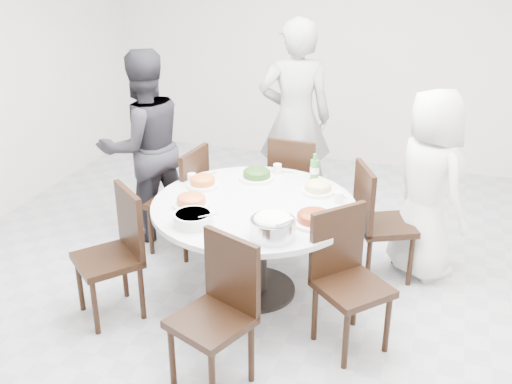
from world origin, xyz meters
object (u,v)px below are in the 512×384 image
(chair_nw, at_px, (177,200))
(diner_middle, at_px, (295,119))
(chair_s, at_px, (211,319))
(diner_right, at_px, (429,185))
(chair_se, at_px, (353,285))
(chair_n, at_px, (297,184))
(beverage_bottle, at_px, (315,168))
(chair_sw, at_px, (107,257))
(rice_bowl, at_px, (273,228))
(diner_left, at_px, (144,146))
(dining_table, at_px, (254,248))
(soup_bowl, at_px, (193,219))
(chair_ne, at_px, (385,223))

(chair_nw, bearing_deg, diner_middle, 151.84)
(chair_s, distance_m, diner_right, 2.12)
(chair_s, bearing_deg, chair_se, 62.98)
(chair_n, relative_size, diner_right, 0.62)
(chair_s, distance_m, chair_se, 0.97)
(chair_se, distance_m, beverage_bottle, 1.15)
(chair_sw, xyz_separation_m, diner_right, (2.09, 1.32, 0.29))
(chair_nw, xyz_separation_m, rice_bowl, (1.11, -0.90, 0.34))
(chair_s, relative_size, diner_left, 0.56)
(chair_n, xyz_separation_m, diner_right, (1.15, -0.36, 0.29))
(diner_middle, bearing_deg, diner_left, 18.97)
(chair_nw, relative_size, chair_s, 1.00)
(dining_table, distance_m, diner_middle, 1.62)
(dining_table, height_order, diner_left, diner_left)
(chair_sw, distance_m, chair_s, 1.07)
(soup_bowl, bearing_deg, chair_sw, -165.46)
(chair_se, relative_size, diner_right, 0.62)
(chair_nw, xyz_separation_m, soup_bowl, (0.55, -0.89, 0.32))
(chair_se, distance_m, rice_bowl, 0.64)
(soup_bowl, bearing_deg, chair_s, -59.26)
(chair_sw, distance_m, diner_left, 1.35)
(dining_table, height_order, chair_se, chair_se)
(chair_n, xyz_separation_m, diner_left, (-1.28, -0.44, 0.37))
(chair_se, bearing_deg, chair_ne, 37.05)
(dining_table, xyz_separation_m, soup_bowl, (-0.29, -0.45, 0.42))
(dining_table, bearing_deg, soup_bowl, -122.37)
(chair_nw, bearing_deg, chair_sw, 3.73)
(chair_n, height_order, chair_nw, same)
(dining_table, distance_m, soup_bowl, 0.68)
(chair_se, bearing_deg, dining_table, 104.40)
(chair_n, xyz_separation_m, chair_se, (0.76, -1.51, 0.00))
(chair_nw, height_order, chair_se, same)
(diner_middle, relative_size, beverage_bottle, 7.93)
(chair_sw, relative_size, diner_right, 0.62)
(chair_nw, xyz_separation_m, diner_left, (-0.39, 0.20, 0.37))
(chair_ne, relative_size, diner_left, 0.56)
(diner_right, distance_m, diner_middle, 1.53)
(chair_n, distance_m, diner_middle, 0.66)
(soup_bowl, height_order, beverage_bottle, beverage_bottle)
(chair_se, relative_size, rice_bowl, 3.20)
(chair_sw, relative_size, beverage_bottle, 3.98)
(chair_nw, height_order, diner_right, diner_right)
(soup_bowl, xyz_separation_m, beverage_bottle, (0.61, 0.98, 0.08))
(chair_nw, xyz_separation_m, diner_middle, (0.75, 1.08, 0.47))
(chair_se, height_order, rice_bowl, chair_se)
(chair_s, xyz_separation_m, diner_left, (-1.30, 1.70, 0.37))
(chair_n, xyz_separation_m, chair_s, (0.02, -2.14, 0.00))
(chair_ne, xyz_separation_m, beverage_bottle, (-0.58, -0.01, 0.39))
(chair_s, bearing_deg, chair_ne, 85.29)
(soup_bowl, distance_m, beverage_bottle, 1.16)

